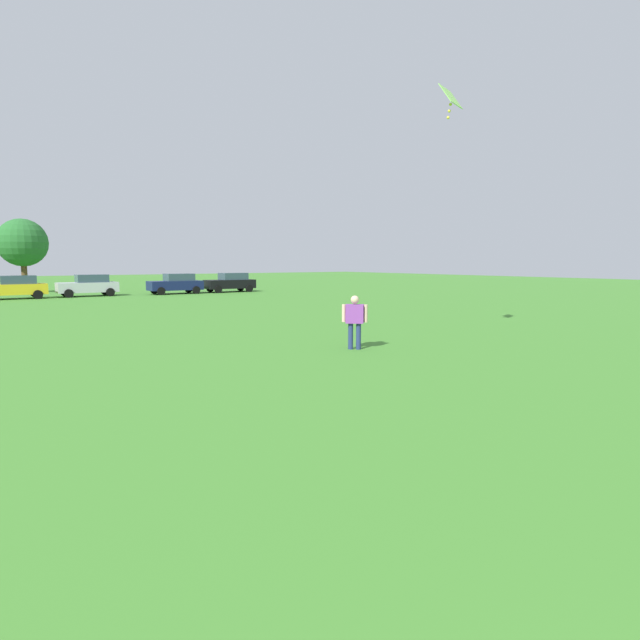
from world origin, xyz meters
name	(u,v)px	position (x,y,z in m)	size (l,w,h in m)	color
ground_plane	(18,318)	(0.00, 30.00, 0.00)	(160.00, 160.00, 0.00)	#42842D
adult_bystander	(355,318)	(7.83, 14.11, 0.98)	(0.61, 0.59, 1.65)	navy
kite	(450,99)	(11.74, 14.05, 8.04)	(1.14, 0.80, 1.07)	#8CD859
parked_car_yellow_1	(14,287)	(0.83, 44.57, 0.86)	(4.30, 2.02, 1.68)	yellow
parked_car_silver_2	(89,285)	(5.78, 44.69, 0.86)	(4.30, 2.02, 1.68)	silver
parked_car_navy_3	(176,284)	(12.38, 43.87, 0.86)	(4.30, 2.02, 1.68)	#141E4C
parked_car_black_4	(231,282)	(17.23, 43.77, 0.86)	(4.30, 2.02, 1.68)	black
tree_far_right	(22,243)	(2.12, 52.47, 4.25)	(4.04, 4.04, 6.29)	brown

